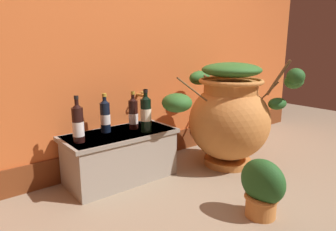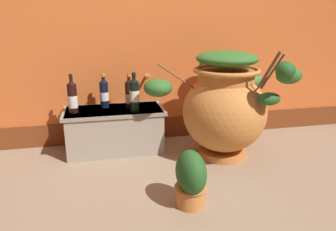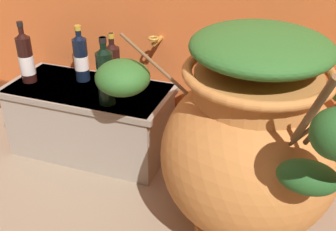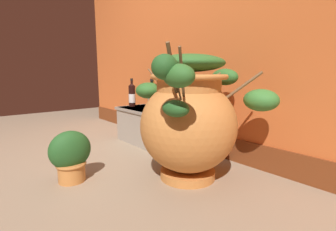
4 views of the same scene
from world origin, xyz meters
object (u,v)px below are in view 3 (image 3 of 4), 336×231
(terracotta_urn, at_px, (251,140))
(wine_bottle_right, at_px, (26,57))
(wine_bottle_middle, at_px, (105,74))
(wine_bottle_left, at_px, (113,67))
(wine_bottle_back, at_px, (81,57))

(terracotta_urn, xyz_separation_m, wine_bottle_right, (-1.21, 0.29, 0.06))
(wine_bottle_right, bearing_deg, wine_bottle_middle, -9.21)
(terracotta_urn, bearing_deg, wine_bottle_right, 166.72)
(terracotta_urn, relative_size, wine_bottle_right, 3.56)
(terracotta_urn, bearing_deg, wine_bottle_left, 155.49)
(wine_bottle_right, relative_size, wine_bottle_back, 1.08)
(terracotta_urn, height_order, wine_bottle_right, terracotta_urn)
(wine_bottle_left, height_order, wine_bottle_back, wine_bottle_left)
(wine_bottle_left, distance_m, wine_bottle_middle, 0.14)
(wine_bottle_left, bearing_deg, wine_bottle_middle, -78.15)
(terracotta_urn, height_order, wine_bottle_left, terracotta_urn)
(wine_bottle_left, bearing_deg, wine_bottle_back, 165.07)
(wine_bottle_middle, height_order, wine_bottle_back, wine_bottle_middle)
(terracotta_urn, bearing_deg, wine_bottle_back, 157.52)
(terracotta_urn, xyz_separation_m, wine_bottle_middle, (-0.71, 0.21, 0.08))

